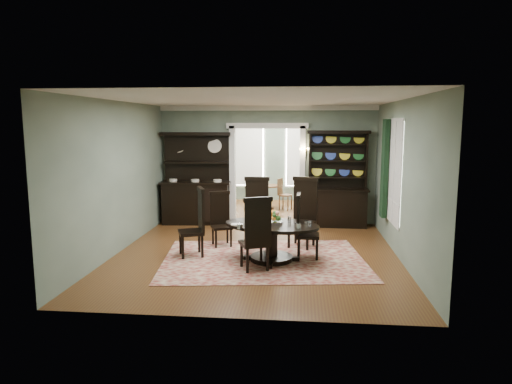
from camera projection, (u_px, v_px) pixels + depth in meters
The scene contains 19 objects.
room at pixel (256, 175), 8.80m from camera, with size 5.51×6.01×3.01m.
parlor at pixel (273, 157), 14.21m from camera, with size 3.51×3.50×3.01m.
doorway_trim at pixel (267, 160), 11.70m from camera, with size 2.08×0.25×2.57m.
right_window at pixel (390, 170), 9.41m from camera, with size 0.15×1.47×2.12m.
wall_sconce at pixel (305, 150), 11.42m from camera, with size 0.27×0.21×0.21m.
rug at pixel (264, 260), 8.63m from camera, with size 3.76×2.77×0.01m, color maroon.
dining_table at pixel (272, 235), 8.50m from camera, with size 2.04×2.04×0.71m.
centerpiece at pixel (275, 220), 8.44m from camera, with size 1.51×0.97×0.25m.
chair_far_left at pixel (221, 217), 9.61m from camera, with size 0.54×0.53×1.14m.
chair_far_mid at pixel (257, 208), 9.82m from camera, with size 0.55×0.50×1.42m.
chair_far_right at pixel (304, 210), 9.52m from camera, with size 0.68×0.66×1.45m.
chair_end_left at pixel (197, 220), 8.80m from camera, with size 0.62×0.63×1.34m.
chair_end_right at pixel (303, 224), 8.68m from camera, with size 0.45×0.48×1.24m.
chair_near at pixel (256, 232), 7.86m from camera, with size 0.63×0.62×1.33m.
sideboard at pixel (196, 192), 11.73m from camera, with size 1.82×0.77×2.34m.
welsh_dresser at pixel (337, 192), 11.39m from camera, with size 1.54×0.57×2.39m.
parlor_table at pixel (267, 193), 13.74m from camera, with size 0.78×0.78×0.72m.
parlor_chair_left at pixel (254, 194), 13.57m from camera, with size 0.40×0.39×0.87m.
parlor_chair_right at pixel (283, 193), 13.58m from camera, with size 0.44×0.43×0.94m.
Camera 1 is at (0.85, -8.67, 2.56)m, focal length 32.00 mm.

